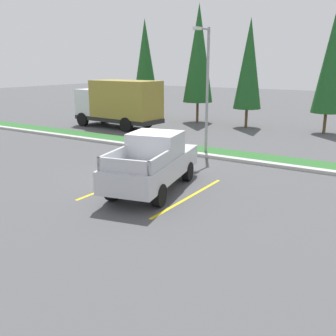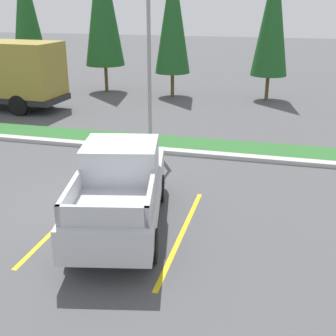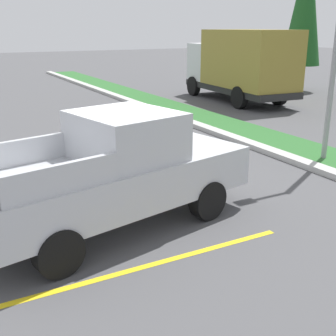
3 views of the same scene
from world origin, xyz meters
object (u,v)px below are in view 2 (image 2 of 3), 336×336
Objects in this scene: cargo_truck_distant at (1,73)px; cypress_tree_left_inner at (102,1)px; cypress_tree_right_inner at (273,16)px; pickup_truck_main at (121,187)px; cypress_tree_leftmost at (26,9)px; cypress_tree_center at (173,15)px; street_light at (148,49)px.

cypress_tree_left_inner reaches higher than cargo_truck_distant.
cargo_truck_distant is 0.90× the size of cypress_tree_right_inner.
cypress_tree_leftmost is (-11.70, 15.82, 3.74)m from pickup_truck_main.
cypress_tree_center is at bearing -176.02° from cypress_tree_right_inner.
cypress_tree_leftmost is (-1.37, 5.21, 2.93)m from cargo_truck_distant.
street_light is 9.40m from cypress_tree_center.
pickup_truck_main is 0.68× the size of cypress_tree_leftmost.
cypress_tree_center is at bearing -0.64° from cypress_tree_leftmost.
cargo_truck_distant reaches higher than pickup_truck_main.
cypress_tree_right_inner reaches higher than cargo_truck_distant.
street_light is 0.82× the size of cypress_tree_center.
cypress_tree_left_inner is at bearing 120.26° from street_light.
cypress_tree_leftmost is 1.06× the size of cypress_tree_center.
cypress_tree_leftmost reaches higher than pickup_truck_main.
cargo_truck_distant is (-10.33, 10.62, 0.81)m from pickup_truck_main.
pickup_truck_main is at bearing -66.94° from cypress_tree_left_inner.
cypress_tree_right_inner is at bearing 1.08° from cypress_tree_leftmost.
cypress_tree_leftmost reaches higher than cypress_tree_center.
pickup_truck_main is at bearing -79.28° from street_light.
cypress_tree_leftmost is at bearing -176.36° from cypress_tree_left_inner.
cypress_tree_center is (-1.36, 9.27, 0.85)m from street_light.
cargo_truck_distant is at bearing -146.64° from cypress_tree_center.
pickup_truck_main is 7.08m from street_light.
street_light is 0.70× the size of cypress_tree_left_inner.
cargo_truck_distant is 10.18m from street_light.
cypress_tree_right_inner is at bearing -0.20° from cypress_tree_left_inner.
street_light reaches higher than pickup_truck_main.
pickup_truck_main is 0.72× the size of cypress_tree_center.
cypress_tree_left_inner is (-5.64, 9.68, 1.61)m from street_light.
cypress_tree_right_inner reaches higher than cypress_tree_center.
street_light is 14.10m from cypress_tree_leftmost.
cypress_tree_center is (4.29, -0.41, -0.76)m from cypress_tree_left_inner.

